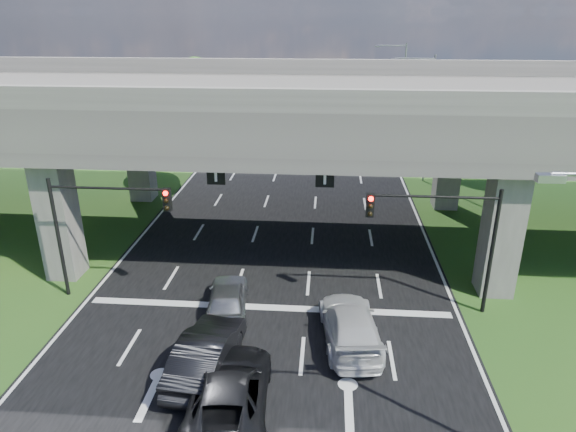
# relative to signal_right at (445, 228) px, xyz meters

# --- Properties ---
(ground) EXTENTS (160.00, 160.00, 0.00)m
(ground) POSITION_rel_signal_right_xyz_m (-7.82, -3.94, -4.19)
(ground) COLOR #204B18
(ground) RESTS_ON ground
(road) EXTENTS (18.00, 120.00, 0.03)m
(road) POSITION_rel_signal_right_xyz_m (-7.82, 6.06, -4.17)
(road) COLOR black
(road) RESTS_ON ground
(overpass) EXTENTS (80.00, 15.00, 10.00)m
(overpass) POSITION_rel_signal_right_xyz_m (-7.82, 8.06, 3.73)
(overpass) COLOR #3E3B38
(overpass) RESTS_ON ground
(warehouse) EXTENTS (20.00, 10.00, 4.00)m
(warehouse) POSITION_rel_signal_right_xyz_m (-33.82, 31.06, -2.19)
(warehouse) COLOR #9E9E99
(warehouse) RESTS_ON ground
(signal_right) EXTENTS (5.76, 0.54, 6.00)m
(signal_right) POSITION_rel_signal_right_xyz_m (0.00, 0.00, 0.00)
(signal_right) COLOR black
(signal_right) RESTS_ON ground
(signal_left) EXTENTS (5.76, 0.54, 6.00)m
(signal_left) POSITION_rel_signal_right_xyz_m (-15.65, 0.00, 0.00)
(signal_left) COLOR black
(signal_left) RESTS_ON ground
(streetlight_far) EXTENTS (3.38, 0.25, 10.00)m
(streetlight_far) POSITION_rel_signal_right_xyz_m (2.27, 20.06, 1.66)
(streetlight_far) COLOR gray
(streetlight_far) RESTS_ON ground
(streetlight_beyond) EXTENTS (3.38, 0.25, 10.00)m
(streetlight_beyond) POSITION_rel_signal_right_xyz_m (2.27, 36.06, 1.66)
(streetlight_beyond) COLOR gray
(streetlight_beyond) RESTS_ON ground
(tree_left_near) EXTENTS (4.50, 4.50, 7.80)m
(tree_left_near) POSITION_rel_signal_right_xyz_m (-21.78, 22.06, 0.63)
(tree_left_near) COLOR black
(tree_left_near) RESTS_ON ground
(tree_left_mid) EXTENTS (3.91, 3.90, 6.76)m
(tree_left_mid) POSITION_rel_signal_right_xyz_m (-24.78, 30.06, -0.01)
(tree_left_mid) COLOR black
(tree_left_mid) RESTS_ON ground
(tree_left_far) EXTENTS (4.80, 4.80, 8.32)m
(tree_left_far) POSITION_rel_signal_right_xyz_m (-20.78, 38.06, 0.95)
(tree_left_far) COLOR black
(tree_left_far) RESTS_ON ground
(tree_right_near) EXTENTS (4.20, 4.20, 7.28)m
(tree_right_near) POSITION_rel_signal_right_xyz_m (5.22, 24.06, 0.31)
(tree_right_near) COLOR black
(tree_right_near) RESTS_ON ground
(tree_right_mid) EXTENTS (3.91, 3.90, 6.76)m
(tree_right_mid) POSITION_rel_signal_right_xyz_m (8.22, 32.06, -0.01)
(tree_right_mid) COLOR black
(tree_right_mid) RESTS_ON ground
(tree_right_far) EXTENTS (4.50, 4.50, 7.80)m
(tree_right_far) POSITION_rel_signal_right_xyz_m (4.22, 40.06, 0.63)
(tree_right_far) COLOR black
(tree_right_far) RESTS_ON ground
(car_silver) EXTENTS (2.28, 4.63, 1.52)m
(car_silver) POSITION_rel_signal_right_xyz_m (-9.62, -0.94, -3.40)
(car_silver) COLOR #95979C
(car_silver) RESTS_ON road
(car_dark) EXTENTS (2.30, 5.36, 1.72)m
(car_dark) POSITION_rel_signal_right_xyz_m (-9.62, -5.23, -3.30)
(car_dark) COLOR black
(car_dark) RESTS_ON road
(car_white) EXTENTS (2.86, 5.72, 1.60)m
(car_white) POSITION_rel_signal_right_xyz_m (-4.09, -2.80, -3.36)
(car_white) COLOR #BCBCBC
(car_white) RESTS_ON road
(car_trailing) EXTENTS (3.18, 6.14, 1.65)m
(car_trailing) POSITION_rel_signal_right_xyz_m (-8.37, -7.36, -3.33)
(car_trailing) COLOR black
(car_trailing) RESTS_ON road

